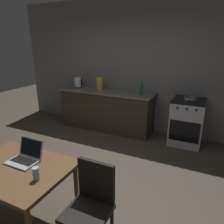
# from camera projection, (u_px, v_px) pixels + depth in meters

# --- Properties ---
(ground_plane) EXTENTS (12.00, 12.00, 0.00)m
(ground_plane) POSITION_uv_depth(u_px,v_px,m) (72.00, 184.00, 3.06)
(ground_plane) COLOR #473D33
(back_wall) EXTENTS (6.40, 0.10, 2.84)m
(back_wall) POSITION_uv_depth(u_px,v_px,m) (146.00, 67.00, 4.55)
(back_wall) COLOR slate
(back_wall) RESTS_ON ground_plane
(kitchen_counter) EXTENTS (2.16, 0.64, 0.91)m
(kitchen_counter) POSITION_uv_depth(u_px,v_px,m) (107.00, 110.00, 4.88)
(kitchen_counter) COLOR #382D23
(kitchen_counter) RESTS_ON ground_plane
(stove_oven) EXTENTS (0.60, 0.62, 0.91)m
(stove_oven) POSITION_uv_depth(u_px,v_px,m) (187.00, 122.00, 4.15)
(stove_oven) COLOR #B7BABF
(stove_oven) RESTS_ON ground_plane
(dining_table) EXTENTS (1.10, 0.80, 0.72)m
(dining_table) POSITION_uv_depth(u_px,v_px,m) (17.00, 173.00, 2.22)
(dining_table) COLOR brown
(dining_table) RESTS_ON ground_plane
(chair) EXTENTS (0.40, 0.40, 0.91)m
(chair) POSITION_uv_depth(u_px,v_px,m) (91.00, 202.00, 1.97)
(chair) COLOR black
(chair) RESTS_ON ground_plane
(laptop) EXTENTS (0.32, 0.29, 0.22)m
(laptop) POSITION_uv_depth(u_px,v_px,m) (25.00, 157.00, 2.29)
(laptop) COLOR #99999E
(laptop) RESTS_ON dining_table
(electric_kettle) EXTENTS (0.20, 0.18, 0.25)m
(electric_kettle) POSITION_uv_depth(u_px,v_px,m) (78.00, 83.00, 5.01)
(electric_kettle) COLOR black
(electric_kettle) RESTS_ON kitchen_counter
(bottle) EXTENTS (0.07, 0.07, 0.29)m
(bottle) POSITION_uv_depth(u_px,v_px,m) (141.00, 88.00, 4.31)
(bottle) COLOR #19592D
(bottle) RESTS_ON kitchen_counter
(frying_pan) EXTENTS (0.22, 0.40, 0.05)m
(frying_pan) POSITION_uv_depth(u_px,v_px,m) (190.00, 99.00, 3.97)
(frying_pan) COLOR gray
(frying_pan) RESTS_ON stove_oven
(drinking_glass) EXTENTS (0.06, 0.06, 0.13)m
(drinking_glass) POSITION_uv_depth(u_px,v_px,m) (36.00, 174.00, 1.97)
(drinking_glass) COLOR #99B7C6
(drinking_glass) RESTS_ON dining_table
(cereal_box) EXTENTS (0.13, 0.05, 0.27)m
(cereal_box) POSITION_uv_depth(u_px,v_px,m) (100.00, 84.00, 4.79)
(cereal_box) COLOR gold
(cereal_box) RESTS_ON kitchen_counter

